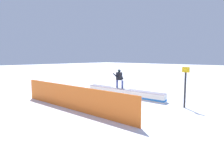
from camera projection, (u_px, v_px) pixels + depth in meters
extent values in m
plane|color=white|center=(123.00, 96.00, 12.55)|extent=(120.00, 120.00, 0.00)
cube|color=white|center=(123.00, 93.00, 12.53)|extent=(6.22, 1.03, 0.50)
cube|color=blue|center=(123.00, 94.00, 12.54)|extent=(6.23, 1.04, 0.12)
cube|color=#98919F|center=(123.00, 89.00, 12.50)|extent=(6.23, 1.09, 0.04)
cube|color=silver|center=(120.00, 88.00, 12.68)|extent=(1.59, 0.33, 0.01)
cylinder|color=#3B4685|center=(117.00, 84.00, 12.81)|extent=(0.15, 0.15, 0.57)
cylinder|color=#3B4685|center=(122.00, 84.00, 12.50)|extent=(0.15, 0.15, 0.57)
cube|color=black|center=(119.00, 76.00, 12.64)|extent=(0.41, 0.26, 0.56)
sphere|color=black|center=(119.00, 71.00, 12.60)|extent=(0.22, 0.22, 0.22)
cylinder|color=black|center=(116.00, 76.00, 12.62)|extent=(0.50, 0.11, 0.40)
cylinder|color=black|center=(122.00, 76.00, 12.69)|extent=(0.33, 0.10, 0.53)
cube|color=orange|center=(72.00, 98.00, 9.31)|extent=(8.25, 0.75, 1.29)
cylinder|color=#262628|center=(185.00, 90.00, 9.59)|extent=(0.10, 0.10, 1.95)
cube|color=yellow|center=(186.00, 70.00, 9.48)|extent=(0.40, 0.04, 0.30)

